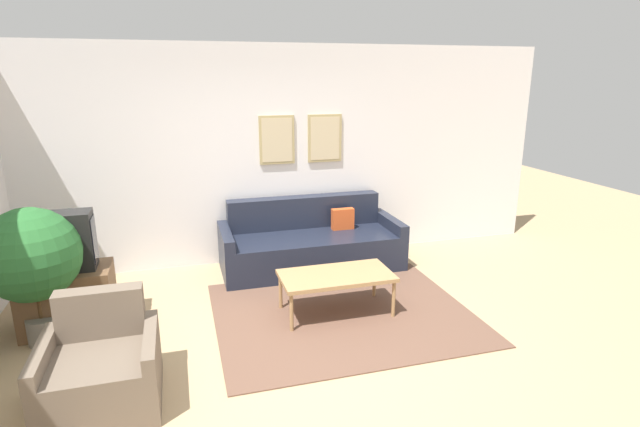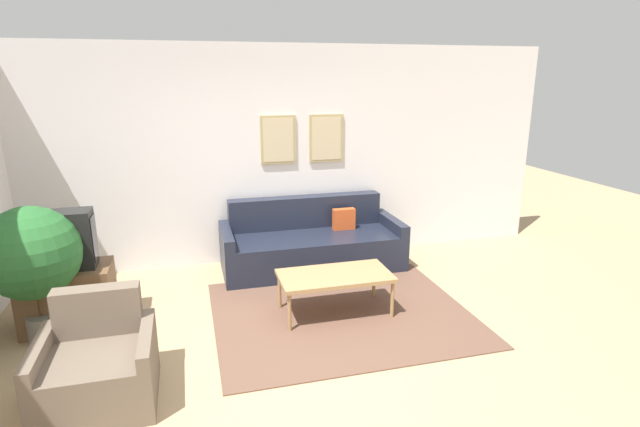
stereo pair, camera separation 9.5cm
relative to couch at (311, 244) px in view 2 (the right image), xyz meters
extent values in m
plane|color=tan|center=(-0.67, -2.00, -0.29)|extent=(16.00, 16.00, 0.00)
cube|color=brown|center=(-0.03, -1.33, -0.29)|extent=(2.52, 2.11, 0.01)
cube|color=silver|center=(-0.67, 0.47, 1.06)|extent=(8.00, 0.06, 2.70)
cube|color=tan|center=(-0.31, 0.42, 1.26)|extent=(0.44, 0.03, 0.60)
cube|color=#CCB78E|center=(-0.31, 0.41, 1.26)|extent=(0.38, 0.01, 0.54)
cube|color=tan|center=(0.31, 0.42, 1.26)|extent=(0.44, 0.03, 0.60)
cube|color=#CCB78E|center=(0.31, 0.41, 1.26)|extent=(0.38, 0.01, 0.54)
cube|color=#1E2333|center=(0.00, -0.05, -0.07)|extent=(1.96, 0.90, 0.44)
cube|color=#1E2333|center=(0.00, 0.30, 0.35)|extent=(1.96, 0.20, 0.40)
cube|color=#1E2333|center=(-1.04, -0.05, 0.00)|extent=(0.12, 0.90, 0.58)
cube|color=#1E2333|center=(1.04, -0.05, 0.00)|extent=(0.12, 0.90, 0.58)
cube|color=#D15123|center=(0.44, 0.06, 0.27)|extent=(0.28, 0.10, 0.28)
cube|color=#A87F51|center=(-0.09, -1.30, 0.11)|extent=(1.11, 0.58, 0.04)
cylinder|color=#A87F51|center=(-0.60, -1.55, -0.10)|extent=(0.04, 0.04, 0.39)
cylinder|color=#A87F51|center=(0.43, -1.55, -0.10)|extent=(0.04, 0.04, 0.39)
cylinder|color=#A87F51|center=(-0.60, -1.05, -0.10)|extent=(0.04, 0.04, 0.39)
cylinder|color=#A87F51|center=(0.43, -1.05, -0.10)|extent=(0.04, 0.04, 0.39)
cube|color=brown|center=(-2.61, -0.88, 0.00)|extent=(0.81, 0.50, 0.59)
cube|color=black|center=(-2.61, -0.88, 0.57)|extent=(0.58, 0.28, 0.55)
cube|color=black|center=(-2.31, -0.88, 0.57)|extent=(0.01, 0.23, 0.43)
cube|color=#6B5B4C|center=(-2.17, -2.21, -0.09)|extent=(0.63, 0.76, 0.40)
cube|color=#6B5B4C|center=(-2.17, -1.91, 0.30)|extent=(0.63, 0.16, 0.38)
cube|color=#6B5B4C|center=(-2.52, -2.21, -0.03)|extent=(0.09, 0.76, 0.52)
cube|color=#6B5B4C|center=(-1.81, -2.21, -0.03)|extent=(0.09, 0.76, 0.52)
cylinder|color=slate|center=(-2.79, -1.12, -0.17)|extent=(0.27, 0.27, 0.24)
cylinder|color=#51381E|center=(-2.79, -1.12, 0.08)|extent=(0.04, 0.04, 0.25)
sphere|color=#28662D|center=(-2.79, -1.12, 0.55)|extent=(0.82, 0.82, 0.82)
cylinder|color=slate|center=(-2.89, -0.63, -0.19)|extent=(0.31, 0.31, 0.20)
cylinder|color=#51381E|center=(-2.89, -0.63, -0.02)|extent=(0.04, 0.04, 0.14)
sphere|color=#1E5628|center=(-2.89, -0.63, 0.25)|extent=(0.47, 0.47, 0.47)
cylinder|color=#383D42|center=(-2.77, -0.74, -0.22)|extent=(0.29, 0.29, 0.15)
cylinder|color=#51381E|center=(-2.77, -0.74, -0.05)|extent=(0.04, 0.04, 0.18)
sphere|color=#337A38|center=(-2.77, -0.74, 0.30)|extent=(0.62, 0.62, 0.62)
camera|label=1|loc=(-1.52, -5.67, 2.04)|focal=28.00mm
camera|label=2|loc=(-1.43, -5.70, 2.04)|focal=28.00mm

